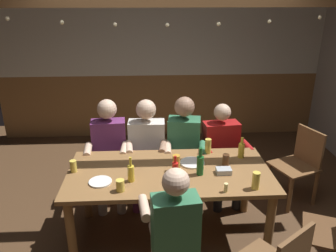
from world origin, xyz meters
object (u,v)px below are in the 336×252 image
Objects in this scene: person_4 at (173,226)px; pint_glass_2 at (226,160)px; person_2 at (184,146)px; plate_1 at (100,182)px; chair_empty_far_end at (299,163)px; person_3 at (222,149)px; plate_0 at (192,163)px; pint_glass_1 at (208,146)px; bottle_2 at (200,164)px; bottle_3 at (175,169)px; bottle_0 at (241,150)px; pint_glass_3 at (120,185)px; pint_glass_4 at (176,163)px; person_1 at (147,147)px; dining_table at (169,180)px; bottle_1 at (131,173)px; person_0 at (109,148)px; condiment_caddy at (224,171)px; table_candle at (226,188)px; pint_glass_5 at (256,181)px.

pint_glass_2 is (0.57, 0.76, 0.16)m from person_4.
person_2 is 6.13× the size of plate_1.
person_3 is at bearing 63.72° from chair_empty_far_end.
person_2 is at bearing 93.01° from plate_0.
bottle_2 is at bearing -108.49° from pint_glass_1.
bottle_3 reaches higher than chair_empty_far_end.
plate_0 is 0.90× the size of bottle_2.
bottle_0 reaches higher than chair_empty_far_end.
person_3 is 1.55m from plate_1.
pint_glass_2 is at bearing 22.27° from pint_glass_3.
pint_glass_4 is (0.08, 0.68, 0.19)m from person_4.
pint_glass_1 and pint_glass_4 have the same top height.
person_4 is 2.03m from chair_empty_far_end.
bottle_3 is (0.26, -0.81, 0.15)m from person_1.
dining_table is at bearing -162.09° from bottle_0.
person_3 reaches higher than bottle_0.
pint_glass_3 is at bearing -118.40° from bottle_1.
pint_glass_2 is (-0.19, -0.16, -0.03)m from bottle_0.
plate_1 is (-0.61, 0.51, 0.11)m from person_4.
bottle_0 is at bearing 25.50° from pint_glass_3.
person_4 is at bearing 108.14° from chair_empty_far_end.
person_0 is at bearing 130.71° from bottle_3.
person_2 reaches higher than person_3.
person_3 is at bearing 63.73° from bottle_2.
plate_0 is 0.53m from bottle_0.
pint_glass_2 reaches higher than plate_1.
plate_0 is at bearing 170.79° from pint_glass_2.
person_4 is 0.80m from condiment_caddy.
person_3 is 0.97× the size of person_4.
person_2 is at bearing 78.63° from pint_glass_4.
pint_glass_4 is (0.28, -0.69, 0.15)m from person_1.
person_3 reaches higher than pint_glass_3.
bottle_2 reaches higher than bottle_1.
bottle_0 is 0.82× the size of bottle_2.
pint_glass_1 is at bearing 51.01° from bottle_3.
condiment_caddy is 0.45m from pint_glass_4.
person_3 is 4.33× the size of bottle_2.
pint_glass_2 is 1.09× the size of pint_glass_3.
bottle_2 is 1.69× the size of pint_glass_4.
bottle_2 is 2.58× the size of pint_glass_3.
person_3 reaches higher than table_candle.
bottle_1 is 1.50× the size of pint_glass_5.
chair_empty_far_end is at bearing 27.42° from pint_glass_2.
person_4 is at bearing -130.38° from condiment_caddy.
person_2 is 1.08× the size of person_3.
pint_glass_5 is (0.73, 0.33, 0.18)m from person_4.
pint_glass_2 is (0.77, -0.61, 0.13)m from person_1.
dining_table is 8.15× the size of bottle_1.
condiment_caddy is (0.50, -0.08, 0.12)m from dining_table.
table_candle is 0.36m from bottle_2.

